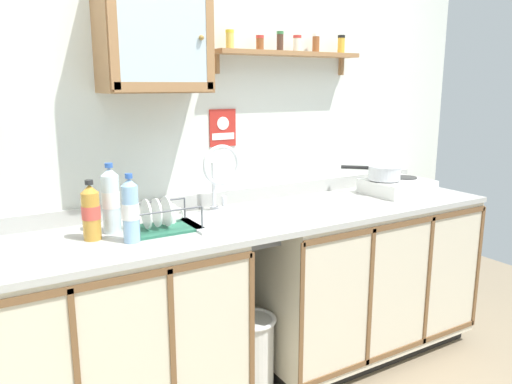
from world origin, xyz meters
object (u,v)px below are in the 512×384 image
object	(u,v)px
wall_cabinet	(153,32)
trash_bin	(252,355)
dish_rack	(162,222)
sink	(234,218)
saucepan	(384,172)
hot_plate_stove	(397,186)
bottle_water_clear_2	(111,200)
bottle_juice_amber_1	(91,212)
warning_sign	(223,128)
bottle_water_blue_0	(131,211)
mug	(168,215)

from	to	relation	value
wall_cabinet	trash_bin	world-z (taller)	wall_cabinet
dish_rack	sink	bearing A→B (deg)	3.83
saucepan	wall_cabinet	bearing A→B (deg)	174.82
sink	hot_plate_stove	xyz separation A→B (m)	(1.15, -0.01, 0.05)
bottle_water_clear_2	dish_rack	distance (m)	0.25
dish_rack	wall_cabinet	size ratio (longest dim) A/B	0.59
dish_rack	wall_cabinet	world-z (taller)	wall_cabinet
sink	bottle_water_clear_2	bearing A→B (deg)	174.86
hot_plate_stove	dish_rack	distance (m)	1.54
saucepan	trash_bin	bearing A→B (deg)	-172.66
bottle_juice_amber_1	trash_bin	distance (m)	1.13
sink	bottle_juice_amber_1	size ratio (longest dim) A/B	2.09
hot_plate_stove	bottle_juice_amber_1	xyz separation A→B (m)	(-1.86, 0.00, 0.08)
bottle_juice_amber_1	warning_sign	distance (m)	0.89
warning_sign	bottle_water_clear_2	bearing A→B (deg)	-162.37
bottle_water_blue_0	trash_bin	bearing A→B (deg)	1.31
bottle_water_blue_0	trash_bin	size ratio (longest dim) A/B	0.68
bottle_water_clear_2	trash_bin	xyz separation A→B (m)	(0.64, -0.17, -0.88)
wall_cabinet	hot_plate_stove	bearing A→B (deg)	-5.87
saucepan	warning_sign	xyz separation A→B (m)	(-0.97, 0.26, 0.29)
sink	bottle_water_clear_2	xyz separation A→B (m)	(-0.60, 0.05, 0.16)
saucepan	trash_bin	distance (m)	1.34
bottle_water_clear_2	wall_cabinet	xyz separation A→B (m)	(0.26, 0.09, 0.75)
dish_rack	trash_bin	bearing A→B (deg)	-11.90
mug	hot_plate_stove	bearing A→B (deg)	-2.19
mug	bottle_juice_amber_1	bearing A→B (deg)	-171.99
hot_plate_stove	saucepan	bearing A→B (deg)	164.09
sink	mug	world-z (taller)	sink
dish_rack	warning_sign	size ratio (longest dim) A/B	1.60
bottle_water_clear_2	wall_cabinet	size ratio (longest dim) A/B	0.58
hot_plate_stove	saucepan	size ratio (longest dim) A/B	1.27
hot_plate_stove	saucepan	world-z (taller)	saucepan
trash_bin	dish_rack	bearing A→B (deg)	168.10
mug	wall_cabinet	xyz separation A→B (m)	(-0.00, 0.10, 0.85)
bottle_juice_amber_1	dish_rack	bearing A→B (deg)	-3.36
bottle_water_clear_2	bottle_juice_amber_1	bearing A→B (deg)	-148.98
bottle_water_blue_0	dish_rack	size ratio (longest dim) A/B	0.92
sink	bottle_water_clear_2	distance (m)	0.63
bottle_water_blue_0	bottle_juice_amber_1	xyz separation A→B (m)	(-0.14, 0.12, -0.02)
hot_plate_stove	saucepan	distance (m)	0.14
saucepan	mug	xyz separation A→B (m)	(-1.39, 0.03, -0.09)
mug	wall_cabinet	size ratio (longest dim) A/B	0.22
trash_bin	wall_cabinet	bearing A→B (deg)	145.39
bottle_water_blue_0	warning_sign	size ratio (longest dim) A/B	1.48
bottle_juice_amber_1	saucepan	bearing A→B (deg)	0.72
warning_sign	bottle_juice_amber_1	bearing A→B (deg)	-160.44
sink	warning_sign	distance (m)	0.52
bottle_juice_amber_1	wall_cabinet	bearing A→B (deg)	21.88
bottle_water_blue_0	warning_sign	world-z (taller)	warning_sign
bottle_juice_amber_1	mug	xyz separation A→B (m)	(0.37, 0.05, -0.08)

